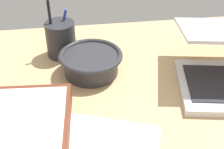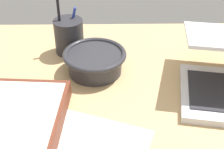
% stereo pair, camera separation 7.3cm
% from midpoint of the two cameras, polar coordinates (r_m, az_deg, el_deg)
% --- Properties ---
extents(desk_top, '(1.40, 1.00, 0.02)m').
position_cam_midpoint_polar(desk_top, '(0.71, 2.63, -10.00)').
color(desk_top, tan).
rests_on(desk_top, ground).
extents(bowl, '(0.17, 0.17, 0.06)m').
position_cam_midpoint_polar(bowl, '(0.84, -0.44, 2.46)').
color(bowl, '#2D2D33').
rests_on(bowl, desk_top).
extents(pen_cup, '(0.09, 0.09, 0.17)m').
position_cam_midpoint_polar(pen_cup, '(0.93, -5.41, 6.94)').
color(pen_cup, '#28282D').
rests_on(pen_cup, desk_top).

